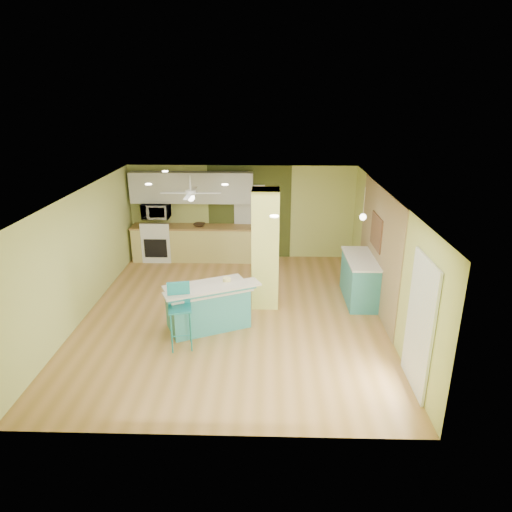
% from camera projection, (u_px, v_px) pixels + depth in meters
% --- Properties ---
extents(floor, '(6.00, 7.00, 0.01)m').
position_uv_depth(floor, '(233.00, 314.00, 9.36)').
color(floor, '#A27438').
rests_on(floor, ground).
extents(ceiling, '(6.00, 7.00, 0.01)m').
position_uv_depth(ceiling, '(231.00, 194.00, 8.50)').
color(ceiling, white).
rests_on(ceiling, wall_back).
extents(wall_back, '(6.00, 0.01, 2.50)m').
position_uv_depth(wall_back, '(242.00, 212.00, 12.23)').
color(wall_back, '#C1CB6C').
rests_on(wall_back, floor).
extents(wall_front, '(6.00, 0.01, 2.50)m').
position_uv_depth(wall_front, '(210.00, 354.00, 5.64)').
color(wall_front, '#C1CB6C').
rests_on(wall_front, floor).
extents(wall_left, '(0.01, 7.00, 2.50)m').
position_uv_depth(wall_left, '(80.00, 256.00, 9.01)').
color(wall_left, '#C1CB6C').
rests_on(wall_left, floor).
extents(wall_right, '(0.01, 7.00, 2.50)m').
position_uv_depth(wall_right, '(386.00, 259.00, 8.85)').
color(wall_right, '#C1CB6C').
rests_on(wall_right, floor).
extents(wood_panel, '(0.02, 3.40, 2.50)m').
position_uv_depth(wood_panel, '(378.00, 249.00, 9.42)').
color(wood_panel, '#8D7351').
rests_on(wood_panel, floor).
extents(olive_accent, '(2.20, 0.02, 2.50)m').
position_uv_depth(olive_accent, '(250.00, 212.00, 12.20)').
color(olive_accent, '#424A1D').
rests_on(olive_accent, floor).
extents(interior_door, '(0.82, 0.05, 2.00)m').
position_uv_depth(interior_door, '(250.00, 222.00, 12.26)').
color(interior_door, silver).
rests_on(interior_door, floor).
extents(french_door, '(0.04, 1.08, 2.10)m').
position_uv_depth(french_door, '(420.00, 325.00, 6.76)').
color(french_door, white).
rests_on(french_door, floor).
extents(column, '(0.55, 0.55, 2.50)m').
position_uv_depth(column, '(265.00, 249.00, 9.38)').
color(column, '#D3D663').
rests_on(column, floor).
extents(kitchen_run, '(3.25, 0.63, 0.94)m').
position_uv_depth(kitchen_run, '(194.00, 243.00, 12.24)').
color(kitchen_run, '#D4C66F').
rests_on(kitchen_run, floor).
extents(stove, '(0.76, 0.66, 1.08)m').
position_uv_depth(stove, '(158.00, 243.00, 12.26)').
color(stove, white).
rests_on(stove, floor).
extents(upper_cabinets, '(3.20, 0.34, 0.80)m').
position_uv_depth(upper_cabinets, '(192.00, 187.00, 11.85)').
color(upper_cabinets, silver).
rests_on(upper_cabinets, wall_back).
extents(microwave, '(0.70, 0.48, 0.39)m').
position_uv_depth(microwave, '(156.00, 211.00, 11.97)').
color(microwave, white).
rests_on(microwave, wall_back).
extents(ceiling_fan, '(1.41, 1.41, 0.61)m').
position_uv_depth(ceiling_fan, '(191.00, 193.00, 10.56)').
color(ceiling_fan, white).
rests_on(ceiling_fan, ceiling).
extents(pendant_lamp, '(0.14, 0.14, 0.69)m').
position_uv_depth(pendant_lamp, '(363.00, 217.00, 9.35)').
color(pendant_lamp, silver).
rests_on(pendant_lamp, ceiling).
extents(wall_decor, '(0.03, 0.90, 0.70)m').
position_uv_depth(wall_decor, '(376.00, 232.00, 9.50)').
color(wall_decor, brown).
rests_on(wall_decor, wood_panel).
extents(peninsula, '(1.92, 1.56, 0.95)m').
position_uv_depth(peninsula, '(208.00, 306.00, 8.72)').
color(peninsula, teal).
rests_on(peninsula, floor).
extents(bar_stool, '(0.47, 0.47, 1.19)m').
position_uv_depth(bar_stool, '(179.00, 305.00, 7.96)').
color(bar_stool, teal).
rests_on(bar_stool, floor).
extents(side_counter, '(0.65, 1.52, 0.98)m').
position_uv_depth(side_counter, '(360.00, 279.00, 9.85)').
color(side_counter, teal).
rests_on(side_counter, floor).
extents(fruit_bowl, '(0.35, 0.35, 0.07)m').
position_uv_depth(fruit_bowl, '(199.00, 225.00, 12.06)').
color(fruit_bowl, '#372516').
rests_on(fruit_bowl, kitchen_run).
extents(canister, '(0.15, 0.15, 0.19)m').
position_uv_depth(canister, '(227.00, 282.00, 8.59)').
color(canister, yellow).
rests_on(canister, peninsula).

